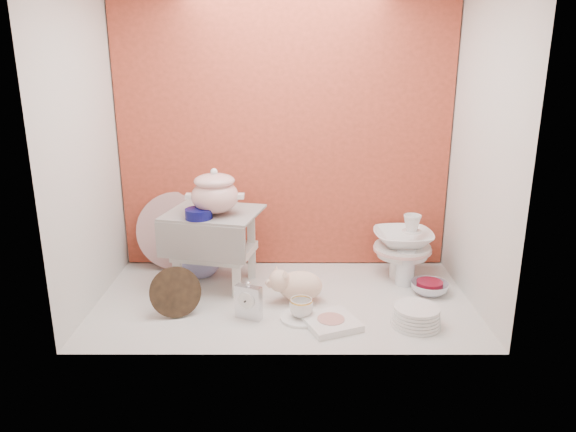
# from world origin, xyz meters

# --- Properties ---
(ground) EXTENTS (1.80, 1.80, 0.00)m
(ground) POSITION_xyz_m (0.00, 0.00, 0.00)
(ground) COLOR silver
(ground) RESTS_ON ground
(niche_shell) EXTENTS (1.86, 1.03, 1.53)m
(niche_shell) POSITION_xyz_m (0.00, 0.18, 0.93)
(niche_shell) COLOR #C34730
(niche_shell) RESTS_ON ground
(step_stool) EXTENTS (0.52, 0.48, 0.39)m
(step_stool) POSITION_xyz_m (-0.35, 0.19, 0.20)
(step_stool) COLOR silver
(step_stool) RESTS_ON ground
(soup_tureen) EXTENTS (0.36, 0.36, 0.23)m
(soup_tureen) POSITION_xyz_m (-0.34, 0.14, 0.51)
(soup_tureen) COLOR white
(soup_tureen) RESTS_ON step_stool
(cobalt_bowl) EXTENTS (0.15, 0.15, 0.05)m
(cobalt_bowl) POSITION_xyz_m (-0.41, 0.07, 0.42)
(cobalt_bowl) COLOR #0A0B51
(cobalt_bowl) RESTS_ON step_stool
(floral_platter) EXTENTS (0.45, 0.19, 0.42)m
(floral_platter) POSITION_xyz_m (-0.60, 0.43, 0.21)
(floral_platter) COLOR beige
(floral_platter) RESTS_ON ground
(blue_white_vase) EXTENTS (0.28, 0.28, 0.25)m
(blue_white_vase) POSITION_xyz_m (-0.46, 0.31, 0.12)
(blue_white_vase) COLOR white
(blue_white_vase) RESTS_ON ground
(lacquer_tray) EXTENTS (0.25, 0.16, 0.22)m
(lacquer_tray) POSITION_xyz_m (-0.49, -0.15, 0.11)
(lacquer_tray) COLOR black
(lacquer_tray) RESTS_ON ground
(mantel_clock) EXTENTS (0.13, 0.09, 0.18)m
(mantel_clock) POSITION_xyz_m (-0.16, -0.19, 0.09)
(mantel_clock) COLOR silver
(mantel_clock) RESTS_ON ground
(plush_pig) EXTENTS (0.30, 0.23, 0.16)m
(plush_pig) POSITION_xyz_m (0.08, -0.01, 0.08)
(plush_pig) COLOR beige
(plush_pig) RESTS_ON ground
(teacup_saucer) EXTENTS (0.20, 0.20, 0.01)m
(teacup_saucer) POSITION_xyz_m (0.08, -0.20, 0.01)
(teacup_saucer) COLOR white
(teacup_saucer) RESTS_ON ground
(gold_rim_teacup) EXTENTS (0.14, 0.14, 0.08)m
(gold_rim_teacup) POSITION_xyz_m (0.08, -0.20, 0.06)
(gold_rim_teacup) COLOR white
(gold_rim_teacup) RESTS_ON teacup_saucer
(lattice_dish) EXTENTS (0.28, 0.28, 0.03)m
(lattice_dish) POSITION_xyz_m (0.21, -0.26, 0.02)
(lattice_dish) COLOR white
(lattice_dish) RESTS_ON ground
(dinner_plate_stack) EXTENTS (0.29, 0.29, 0.09)m
(dinner_plate_stack) POSITION_xyz_m (0.58, -0.26, 0.04)
(dinner_plate_stack) COLOR white
(dinner_plate_stack) RESTS_ON ground
(crystal_bowl) EXTENTS (0.22, 0.22, 0.06)m
(crystal_bowl) POSITION_xyz_m (0.73, 0.07, 0.03)
(crystal_bowl) COLOR silver
(crystal_bowl) RESTS_ON ground
(clear_glass_vase) EXTENTS (0.12, 0.12, 0.19)m
(clear_glass_vase) POSITION_xyz_m (0.63, 0.19, 0.10)
(clear_glass_vase) COLOR silver
(clear_glass_vase) RESTS_ON ground
(porcelain_tower) EXTENTS (0.32, 0.32, 0.35)m
(porcelain_tower) POSITION_xyz_m (0.63, 0.28, 0.18)
(porcelain_tower) COLOR white
(porcelain_tower) RESTS_ON ground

